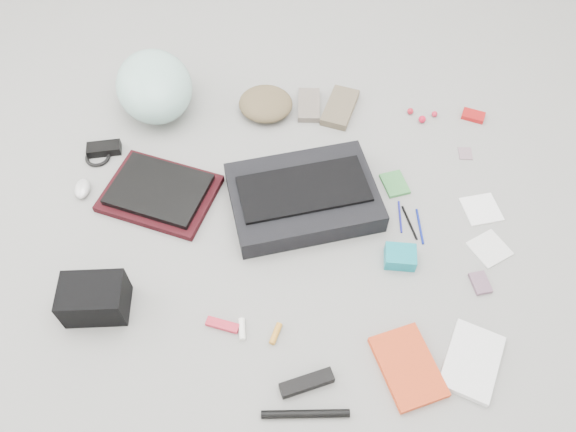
# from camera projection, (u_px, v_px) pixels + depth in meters

# --- Properties ---
(ground_plane) EXTENTS (4.00, 4.00, 0.00)m
(ground_plane) POSITION_uv_depth(u_px,v_px,m) (288.00, 224.00, 1.92)
(ground_plane) COLOR gray
(messenger_bag) EXTENTS (0.58, 0.49, 0.08)m
(messenger_bag) POSITION_uv_depth(u_px,v_px,m) (303.00, 197.00, 1.94)
(messenger_bag) COLOR black
(messenger_bag) RESTS_ON ground_plane
(bag_flap) EXTENTS (0.48, 0.33, 0.01)m
(bag_flap) POSITION_uv_depth(u_px,v_px,m) (304.00, 189.00, 1.90)
(bag_flap) COLOR black
(bag_flap) RESTS_ON messenger_bag
(laptop_sleeve) EXTENTS (0.43, 0.36, 0.03)m
(laptop_sleeve) POSITION_uv_depth(u_px,v_px,m) (160.00, 194.00, 1.98)
(laptop_sleeve) COLOR black
(laptop_sleeve) RESTS_ON ground_plane
(laptop) EXTENTS (0.37, 0.30, 0.02)m
(laptop) POSITION_uv_depth(u_px,v_px,m) (159.00, 189.00, 1.96)
(laptop) COLOR black
(laptop) RESTS_ON laptop_sleeve
(bike_helmet) EXTENTS (0.41, 0.45, 0.22)m
(bike_helmet) POSITION_uv_depth(u_px,v_px,m) (154.00, 86.00, 2.16)
(bike_helmet) COLOR #A3D8CD
(bike_helmet) RESTS_ON ground_plane
(beanie) EXTENTS (0.25, 0.24, 0.07)m
(beanie) POSITION_uv_depth(u_px,v_px,m) (266.00, 104.00, 2.20)
(beanie) COLOR brown
(beanie) RESTS_ON ground_plane
(mitten_left) EXTENTS (0.10, 0.18, 0.03)m
(mitten_left) POSITION_uv_depth(u_px,v_px,m) (309.00, 105.00, 2.23)
(mitten_left) COLOR slate
(mitten_left) RESTS_ON ground_plane
(mitten_right) EXTENTS (0.15, 0.23, 0.03)m
(mitten_right) POSITION_uv_depth(u_px,v_px,m) (340.00, 107.00, 2.22)
(mitten_right) COLOR brown
(mitten_right) RESTS_ON ground_plane
(power_brick) EXTENTS (0.13, 0.08, 0.03)m
(power_brick) POSITION_uv_depth(u_px,v_px,m) (104.00, 149.00, 2.10)
(power_brick) COLOR black
(power_brick) RESTS_ON ground_plane
(cable_coil) EXTENTS (0.10, 0.10, 0.01)m
(cable_coil) POSITION_uv_depth(u_px,v_px,m) (98.00, 157.00, 2.09)
(cable_coil) COLOR black
(cable_coil) RESTS_ON ground_plane
(mouse) EXTENTS (0.07, 0.10, 0.03)m
(mouse) POSITION_uv_depth(u_px,v_px,m) (82.00, 189.00, 1.99)
(mouse) COLOR silver
(mouse) RESTS_ON ground_plane
(camera_bag) EXTENTS (0.21, 0.16, 0.12)m
(camera_bag) POSITION_uv_depth(u_px,v_px,m) (94.00, 299.00, 1.70)
(camera_bag) COLOR black
(camera_bag) RESTS_ON ground_plane
(multitool) EXTENTS (0.11, 0.05, 0.02)m
(multitool) POSITION_uv_depth(u_px,v_px,m) (223.00, 325.00, 1.70)
(multitool) COLOR #B61E32
(multitool) RESTS_ON ground_plane
(toiletry_tube_white) EXTENTS (0.03, 0.07, 0.02)m
(toiletry_tube_white) POSITION_uv_depth(u_px,v_px,m) (242.00, 329.00, 1.70)
(toiletry_tube_white) COLOR white
(toiletry_tube_white) RESTS_ON ground_plane
(toiletry_tube_orange) EXTENTS (0.04, 0.07, 0.02)m
(toiletry_tube_orange) POSITION_uv_depth(u_px,v_px,m) (276.00, 334.00, 1.69)
(toiletry_tube_orange) COLOR #C58126
(toiletry_tube_orange) RESTS_ON ground_plane
(u_lock) EXTENTS (0.16, 0.10, 0.03)m
(u_lock) POSITION_uv_depth(u_px,v_px,m) (307.00, 383.00, 1.60)
(u_lock) COLOR black
(u_lock) RESTS_ON ground_plane
(bike_pump) EXTENTS (0.25, 0.05, 0.02)m
(bike_pump) POSITION_uv_depth(u_px,v_px,m) (305.00, 414.00, 1.55)
(bike_pump) COLOR black
(bike_pump) RESTS_ON ground_plane
(book_red) EXTENTS (0.24, 0.27, 0.02)m
(book_red) POSITION_uv_depth(u_px,v_px,m) (408.00, 367.00, 1.63)
(book_red) COLOR #E6431A
(book_red) RESTS_ON ground_plane
(book_white) EXTENTS (0.21, 0.26, 0.02)m
(book_white) POSITION_uv_depth(u_px,v_px,m) (472.00, 361.00, 1.64)
(book_white) COLOR silver
(book_white) RESTS_ON ground_plane
(notepad) EXTENTS (0.11, 0.13, 0.01)m
(notepad) POSITION_uv_depth(u_px,v_px,m) (395.00, 184.00, 2.02)
(notepad) COLOR #367D3C
(notepad) RESTS_ON ground_plane
(pen_blue) EXTENTS (0.02, 0.13, 0.01)m
(pen_blue) POSITION_uv_depth(u_px,v_px,m) (400.00, 217.00, 1.94)
(pen_blue) COLOR navy
(pen_blue) RESTS_ON ground_plane
(pen_black) EXTENTS (0.05, 0.13, 0.01)m
(pen_black) POSITION_uv_depth(u_px,v_px,m) (409.00, 223.00, 1.92)
(pen_black) COLOR black
(pen_black) RESTS_ON ground_plane
(pen_navy) EXTENTS (0.03, 0.14, 0.01)m
(pen_navy) POSITION_uv_depth(u_px,v_px,m) (420.00, 226.00, 1.91)
(pen_navy) COLOR navy
(pen_navy) RESTS_ON ground_plane
(accordion_wallet) EXTENTS (0.10, 0.08, 0.05)m
(accordion_wallet) POSITION_uv_depth(u_px,v_px,m) (400.00, 257.00, 1.82)
(accordion_wallet) COLOR teal
(accordion_wallet) RESTS_ON ground_plane
(card_deck) EXTENTS (0.07, 0.09, 0.01)m
(card_deck) POSITION_uv_depth(u_px,v_px,m) (480.00, 283.00, 1.79)
(card_deck) COLOR #79566C
(card_deck) RESTS_ON ground_plane
(napkin_top) EXTENTS (0.15, 0.15, 0.01)m
(napkin_top) POSITION_uv_depth(u_px,v_px,m) (481.00, 209.00, 1.96)
(napkin_top) COLOR white
(napkin_top) RESTS_ON ground_plane
(napkin_bottom) EXTENTS (0.16, 0.16, 0.01)m
(napkin_bottom) POSITION_uv_depth(u_px,v_px,m) (489.00, 249.00, 1.86)
(napkin_bottom) COLOR silver
(napkin_bottom) RESTS_ON ground_plane
(lollipop_a) EXTENTS (0.02, 0.02, 0.02)m
(lollipop_a) POSITION_uv_depth(u_px,v_px,m) (410.00, 111.00, 2.22)
(lollipop_a) COLOR #AE1828
(lollipop_a) RESTS_ON ground_plane
(lollipop_b) EXTENTS (0.04, 0.04, 0.03)m
(lollipop_b) POSITION_uv_depth(u_px,v_px,m) (422.00, 119.00, 2.19)
(lollipop_b) COLOR red
(lollipop_b) RESTS_ON ground_plane
(lollipop_c) EXTENTS (0.03, 0.03, 0.02)m
(lollipop_c) POSITION_uv_depth(u_px,v_px,m) (435.00, 114.00, 2.21)
(lollipop_c) COLOR #BB1B33
(lollipop_c) RESTS_ON ground_plane
(altoids_tin) EXTENTS (0.10, 0.08, 0.02)m
(altoids_tin) POSITION_uv_depth(u_px,v_px,m) (473.00, 116.00, 2.21)
(altoids_tin) COLOR #AA1414
(altoids_tin) RESTS_ON ground_plane
(stamp_sheet) EXTENTS (0.05, 0.06, 0.00)m
(stamp_sheet) POSITION_uv_depth(u_px,v_px,m) (465.00, 153.00, 2.10)
(stamp_sheet) COLOR gray
(stamp_sheet) RESTS_ON ground_plane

